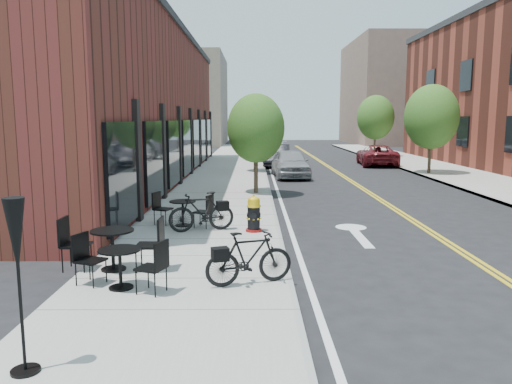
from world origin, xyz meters
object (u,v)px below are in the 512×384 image
object	(u,v)px
bistro_set_c	(183,210)
patio_umbrella	(17,249)
bicycle_right	(249,258)
parked_car_far	(377,155)
fire_hydrant	(254,214)
parked_car_a	(290,163)
bistro_set_b	(113,244)
bicycle_left	(201,212)
parked_car_c	(275,151)
bistro_set_a	(120,263)
parked_car_b	(277,155)

from	to	relation	value
bistro_set_c	patio_umbrella	world-z (taller)	patio_umbrella
bicycle_right	bistro_set_c	distance (m)	5.13
bistro_set_c	parked_car_far	distance (m)	21.05
fire_hydrant	parked_car_a	xyz separation A→B (m)	(1.87, 12.82, 0.15)
patio_umbrella	parked_car_far	distance (m)	28.47
patio_umbrella	parked_car_a	xyz separation A→B (m)	(4.48, 19.97, -0.85)
bistro_set_b	bicycle_left	bearing A→B (deg)	69.20
fire_hydrant	parked_car_far	size ratio (longest dim) A/B	0.20
fire_hydrant	parked_car_c	size ratio (longest dim) A/B	0.20
fire_hydrant	patio_umbrella	world-z (taller)	patio_umbrella
bicycle_right	parked_car_far	distance (m)	24.74
bistro_set_a	parked_car_far	xyz separation A→B (m)	(10.17, 23.61, 0.09)
parked_car_far	patio_umbrella	bearing A→B (deg)	73.39
parked_car_far	bistro_set_b	bearing A→B (deg)	69.94
patio_umbrella	parked_car_a	size ratio (longest dim) A/B	0.48
fire_hydrant	bistro_set_c	xyz separation A→B (m)	(-1.91, 0.68, -0.00)
patio_umbrella	parked_car_a	world-z (taller)	patio_umbrella
patio_umbrella	parked_car_far	xyz separation A→B (m)	(10.51, 26.45, -0.90)
parked_car_b	parked_car_far	distance (m)	6.43
parked_car_a	parked_car_b	distance (m)	5.87
fire_hydrant	parked_car_b	distance (m)	18.74
bistro_set_b	patio_umbrella	xyz separation A→B (m)	(0.07, -3.88, 0.94)
parked_car_c	bicycle_left	bearing A→B (deg)	-94.09
bistro_set_b	bistro_set_c	xyz separation A→B (m)	(0.78, 3.94, -0.07)
fire_hydrant	parked_car_b	xyz separation A→B (m)	(1.49, 18.68, 0.13)
fire_hydrant	bistro_set_a	bearing A→B (deg)	-115.12
bicycle_right	bistro_set_b	xyz separation A→B (m)	(-2.60, 0.85, 0.04)
bistro_set_b	parked_car_far	xyz separation A→B (m)	(10.58, 22.57, 0.03)
bistro_set_a	parked_car_c	xyz separation A→B (m)	(3.76, 26.62, 0.13)
bicycle_left	bistro_set_a	world-z (taller)	bicycle_left
parked_car_far	bicycle_left	bearing A→B (deg)	69.46
fire_hydrant	bistro_set_a	world-z (taller)	fire_hydrant
parked_car_b	bistro_set_b	bearing A→B (deg)	-95.39
bicycle_left	patio_umbrella	bearing A→B (deg)	-27.19
parked_car_a	bistro_set_a	bearing A→B (deg)	-106.87
bicycle_right	parked_car_b	xyz separation A→B (m)	(1.58, 22.79, 0.11)
parked_car_b	parked_car_c	bearing A→B (deg)	95.39
parked_car_c	bistro_set_a	bearing A→B (deg)	-94.90
bistro_set_b	parked_car_c	bearing A→B (deg)	82.15
bistro_set_b	parked_car_b	bearing A→B (deg)	80.65
bicycle_left	bicycle_right	bearing A→B (deg)	-0.29
bicycle_right	parked_car_b	world-z (taller)	parked_car_b
bistro_set_b	patio_umbrella	world-z (taller)	patio_umbrella
bicycle_left	bicycle_right	world-z (taller)	bicycle_left
bistro_set_b	parked_car_c	xyz separation A→B (m)	(4.18, 25.57, 0.07)
bicycle_left	parked_car_a	size ratio (longest dim) A/B	0.40
bistro_set_b	bistro_set_a	bearing A→B (deg)	-66.92
parked_car_a	bistro_set_c	bearing A→B (deg)	-110.57
fire_hydrant	parked_car_c	xyz separation A→B (m)	(1.49, 22.31, 0.13)
bistro_set_c	bistro_set_b	bearing A→B (deg)	-80.51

